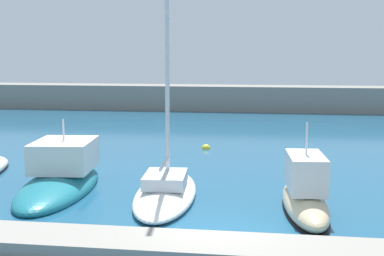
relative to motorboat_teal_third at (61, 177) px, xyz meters
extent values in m
plane|color=#1E567A|center=(7.36, -5.15, -0.49)|extent=(120.00, 120.00, 0.00)
cube|color=gray|center=(7.36, -6.97, -0.29)|extent=(43.40, 2.03, 0.41)
cube|color=gray|center=(7.36, 33.61, 0.76)|extent=(108.00, 3.88, 2.50)
ellipsoid|color=#19707F|center=(0.03, -0.29, -0.37)|extent=(3.78, 8.78, 1.15)
cube|color=silver|center=(-0.07, 0.65, 0.86)|extent=(2.83, 3.46, 1.30)
cube|color=black|center=(-0.11, 0.97, 1.05)|extent=(2.32, 1.04, 0.73)
cylinder|color=silver|center=(-0.07, 0.65, 1.98)|extent=(0.08, 0.08, 0.96)
ellipsoid|color=white|center=(4.84, -0.98, -0.32)|extent=(3.00, 7.90, 0.80)
cylinder|color=silver|center=(4.78, -0.21, 6.85)|extent=(0.18, 0.18, 13.53)
cylinder|color=silver|center=(4.89, -1.53, 1.05)|extent=(0.31, 2.34, 0.13)
cube|color=silver|center=(4.85, -1.10, 0.32)|extent=(1.81, 2.48, 0.48)
ellipsoid|color=beige|center=(10.31, -2.09, -0.17)|extent=(2.03, 6.27, 1.06)
ellipsoid|color=black|center=(10.31, -2.09, -0.47)|extent=(2.05, 6.34, 0.12)
cube|color=silver|center=(10.31, -2.13, 1.02)|extent=(1.48, 2.74, 1.31)
cube|color=black|center=(10.23, -1.16, 1.21)|extent=(1.20, 0.75, 0.73)
cylinder|color=silver|center=(10.31, -2.13, 2.27)|extent=(0.08, 0.08, 1.20)
sphere|color=yellow|center=(5.03, 10.75, -0.49)|extent=(0.56, 0.56, 0.56)
camera|label=1|loc=(9.12, -22.33, 5.39)|focal=51.60mm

